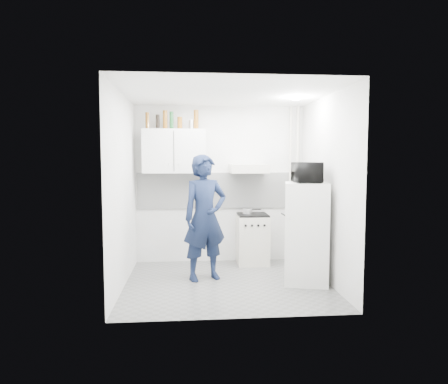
{
  "coord_description": "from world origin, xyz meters",
  "views": [
    {
      "loc": [
        -0.5,
        -5.41,
        1.71
      ],
      "look_at": [
        -0.01,
        0.3,
        1.25
      ],
      "focal_mm": 32.0,
      "sensor_mm": 36.0,
      "label": 1
    }
  ],
  "objects": [
    {
      "name": "bottle_b",
      "position": [
        -1.01,
        1.07,
        2.31
      ],
      "size": [
        0.06,
        0.06,
        0.23
      ],
      "primitive_type": "cylinder",
      "color": "black",
      "rests_on": "upper_cabinet"
    },
    {
      "name": "range_hood",
      "position": [
        0.45,
        1.0,
        1.57
      ],
      "size": [
        0.6,
        0.5,
        0.14
      ],
      "primitive_type": "cube",
      "color": "beige",
      "rests_on": "wall_back"
    },
    {
      "name": "backsplash",
      "position": [
        0.0,
        1.24,
        1.2
      ],
      "size": [
        2.74,
        0.03,
        0.6
      ],
      "primitive_type": "cube",
      "color": "white",
      "rests_on": "wall_back"
    },
    {
      "name": "bottle_c",
      "position": [
        -0.89,
        1.07,
        2.35
      ],
      "size": [
        0.07,
        0.07,
        0.3
      ],
      "primitive_type": "cylinder",
      "color": "brown",
      "rests_on": "upper_cabinet"
    },
    {
      "name": "ceiling_spot_fixture",
      "position": [
        1.0,
        0.2,
        2.57
      ],
      "size": [
        0.1,
        0.1,
        0.02
      ],
      "primitive_type": "cylinder",
      "color": "white",
      "rests_on": "ceiling"
    },
    {
      "name": "canister_b",
      "position": [
        -0.48,
        1.07,
        2.28
      ],
      "size": [
        0.08,
        0.08,
        0.15
      ],
      "primitive_type": "cylinder",
      "color": "silver",
      "rests_on": "upper_cabinet"
    },
    {
      "name": "pipe_a",
      "position": [
        1.3,
        1.17,
        1.3
      ],
      "size": [
        0.05,
        0.05,
        2.6
      ],
      "primitive_type": "cylinder",
      "color": "beige",
      "rests_on": "floor"
    },
    {
      "name": "floor",
      "position": [
        0.0,
        0.0,
        0.0
      ],
      "size": [
        2.8,
        2.8,
        0.0
      ],
      "primitive_type": "plane",
      "color": "#555553",
      "rests_on": "ground"
    },
    {
      "name": "ceiling",
      "position": [
        0.0,
        0.0,
        2.6
      ],
      "size": [
        2.8,
        2.8,
        0.0
      ],
      "primitive_type": "plane",
      "color": "white",
      "rests_on": "wall_back"
    },
    {
      "name": "wall_left",
      "position": [
        -1.4,
        0.0,
        1.3
      ],
      "size": [
        0.0,
        2.6,
        2.6
      ],
      "primitive_type": "plane",
      "rotation": [
        1.57,
        0.0,
        1.57
      ],
      "color": "silver",
      "rests_on": "floor"
    },
    {
      "name": "canister_a",
      "position": [
        -0.66,
        1.07,
        2.3
      ],
      "size": [
        0.08,
        0.08,
        0.2
      ],
      "primitive_type": "cylinder",
      "color": "brown",
      "rests_on": "upper_cabinet"
    },
    {
      "name": "bottle_e",
      "position": [
        -0.4,
        1.07,
        2.35
      ],
      "size": [
        0.08,
        0.08,
        0.31
      ],
      "primitive_type": "cylinder",
      "color": "brown",
      "rests_on": "upper_cabinet"
    },
    {
      "name": "wall_back",
      "position": [
        0.0,
        1.25,
        1.3
      ],
      "size": [
        2.8,
        0.0,
        2.8
      ],
      "primitive_type": "plane",
      "rotation": [
        1.57,
        0.0,
        0.0
      ],
      "color": "silver",
      "rests_on": "floor"
    },
    {
      "name": "fridge",
      "position": [
        1.1,
        -0.05,
        0.7
      ],
      "size": [
        0.7,
        0.7,
        1.4
      ],
      "primitive_type": "cube",
      "rotation": [
        0.0,
        0.0,
        -0.24
      ],
      "color": "white",
      "rests_on": "floor"
    },
    {
      "name": "microwave",
      "position": [
        1.1,
        -0.05,
        1.54
      ],
      "size": [
        0.52,
        0.36,
        0.28
      ],
      "primitive_type": "imported",
      "rotation": [
        0.0,
        0.0,
        1.53
      ],
      "color": "black",
      "rests_on": "fridge"
    },
    {
      "name": "saucepan",
      "position": [
        0.43,
        1.01,
        0.87
      ],
      "size": [
        0.15,
        0.15,
        0.09
      ],
      "primitive_type": "cylinder",
      "color": "silver",
      "rests_on": "stove_top"
    },
    {
      "name": "upper_cabinet",
      "position": [
        -0.75,
        1.07,
        1.85
      ],
      "size": [
        1.0,
        0.35,
        0.7
      ],
      "primitive_type": "cube",
      "color": "white",
      "rests_on": "wall_back"
    },
    {
      "name": "bottle_a",
      "position": [
        -1.17,
        1.07,
        2.33
      ],
      "size": [
        0.06,
        0.06,
        0.26
      ],
      "primitive_type": "cylinder",
      "color": "brown",
      "rests_on": "upper_cabinet"
    },
    {
      "name": "stove",
      "position": [
        0.52,
        1.0,
        0.4
      ],
      "size": [
        0.5,
        0.5,
        0.8
      ],
      "primitive_type": "cube",
      "color": "beige",
      "rests_on": "floor"
    },
    {
      "name": "pipe_b",
      "position": [
        1.18,
        1.17,
        1.3
      ],
      "size": [
        0.04,
        0.04,
        2.6
      ],
      "primitive_type": "cylinder",
      "color": "beige",
      "rests_on": "floor"
    },
    {
      "name": "bottle_d",
      "position": [
        -0.79,
        1.07,
        2.34
      ],
      "size": [
        0.06,
        0.06,
        0.28
      ],
      "primitive_type": "cylinder",
      "color": "#144C1E",
      "rests_on": "upper_cabinet"
    },
    {
      "name": "stove_top",
      "position": [
        0.52,
        1.0,
        0.82
      ],
      "size": [
        0.48,
        0.48,
        0.03
      ],
      "primitive_type": "cube",
      "color": "black",
      "rests_on": "stove"
    },
    {
      "name": "person",
      "position": [
        -0.29,
        0.22,
        0.89
      ],
      "size": [
        0.76,
        0.64,
        1.79
      ],
      "primitive_type": "imported",
      "rotation": [
        0.0,
        0.0,
        0.37
      ],
      "color": "#111A33",
      "rests_on": "floor"
    },
    {
      "name": "wall_right",
      "position": [
        1.4,
        0.0,
        1.3
      ],
      "size": [
        0.0,
        2.6,
        2.6
      ],
      "primitive_type": "plane",
      "rotation": [
        1.57,
        0.0,
        -1.57
      ],
      "color": "silver",
      "rests_on": "floor"
    }
  ]
}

